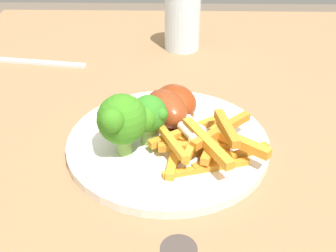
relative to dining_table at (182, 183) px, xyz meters
The scene contains 9 objects.
dining_table is the anchor object (origin of this frame).
dinner_plate 0.14m from the dining_table, 18.86° to the right, with size 0.26×0.26×0.01m, color white.
broccoli_floret_front 0.18m from the dining_table, 33.96° to the right, with size 0.05×0.05×0.07m.
broccoli_floret_middle 0.21m from the dining_table, 39.03° to the right, with size 0.07×0.07×0.08m.
carrot_fries_pile 0.17m from the dining_table, 16.31° to the left, with size 0.15×0.15×0.04m.
chicken_drumstick_near 0.15m from the dining_table, 48.59° to the right, with size 0.12×0.08×0.04m.
chicken_drumstick_far 0.15m from the dining_table, 39.73° to the right, with size 0.12×0.09×0.05m.
fork 0.35m from the dining_table, 125.33° to the right, with size 0.19×0.01×0.01m, color silver.
water_glass 0.32m from the dining_table, behind, with size 0.07×0.07×0.11m, color silver.
Camera 1 is at (0.50, -0.01, 1.08)m, focal length 44.60 mm.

